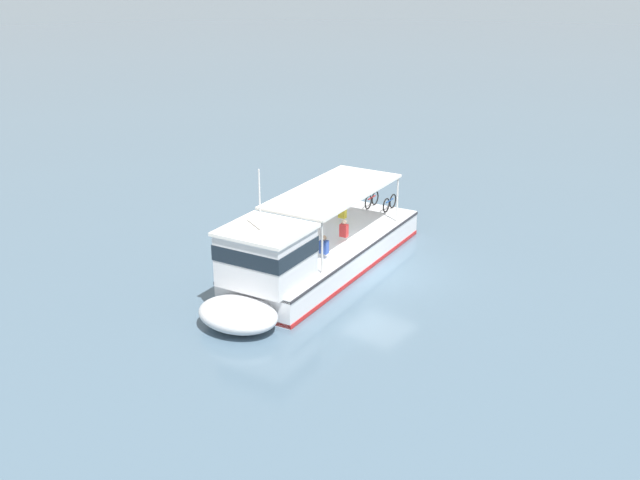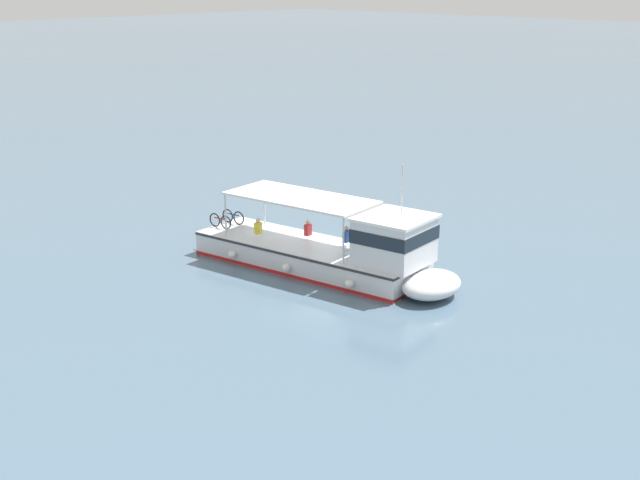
{
  "view_description": "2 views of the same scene",
  "coord_description": "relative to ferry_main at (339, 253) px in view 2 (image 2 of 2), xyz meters",
  "views": [
    {
      "loc": [
        -15.22,
        23.94,
        12.39
      ],
      "look_at": [
        1.98,
        1.4,
        1.4
      ],
      "focal_mm": 43.09,
      "sensor_mm": 36.0,
      "label": 1
    },
    {
      "loc": [
        28.05,
        26.4,
        12.62
      ],
      "look_at": [
        1.98,
        1.4,
        1.4
      ],
      "focal_mm": 48.55,
      "sensor_mm": 36.0,
      "label": 2
    }
  ],
  "objects": [
    {
      "name": "ground_plane",
      "position": [
        -1.85,
        -2.41,
        -1.02
      ],
      "size": [
        400.0,
        400.0,
        0.0
      ],
      "primitive_type": "plane",
      "color": "slate"
    },
    {
      "name": "ferry_main",
      "position": [
        0.0,
        0.0,
        0.0
      ],
      "size": [
        4.71,
        13.02,
        5.32
      ],
      "color": "silver",
      "rests_on": "ground"
    }
  ]
}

